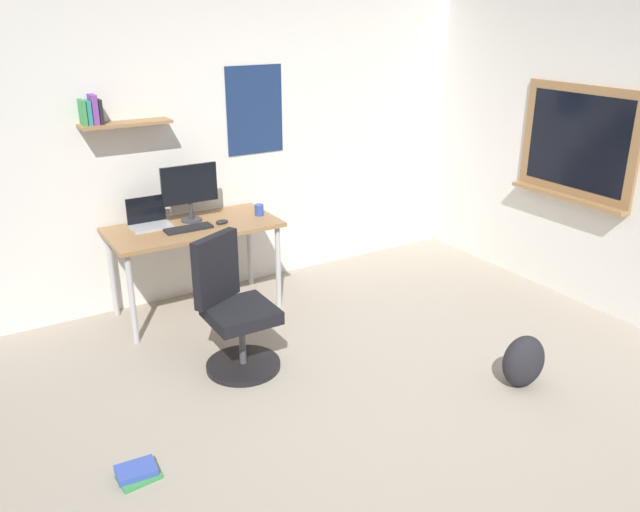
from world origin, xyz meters
TOP-DOWN VIEW (x-y plane):
  - ground_plane at (0.00, 0.00)m, footprint 5.20×5.20m
  - wall_back at (-0.00, 2.45)m, footprint 5.00×0.30m
  - desk at (-0.46, 2.03)m, footprint 1.34×0.67m
  - office_chair at (-0.57, 1.06)m, footprint 0.54×0.56m
  - laptop at (-0.77, 2.19)m, footprint 0.31×0.21m
  - monitor_primary at (-0.43, 2.14)m, footprint 0.46×0.17m
  - keyboard at (-0.53, 1.95)m, footprint 0.37×0.13m
  - computer_mouse at (-0.25, 1.95)m, footprint 0.10×0.06m
  - coffee_mug at (0.11, 2.00)m, footprint 0.08×0.08m
  - backpack at (0.96, -0.17)m, footprint 0.32×0.22m
  - book_stack_on_floor at (-1.51, 0.27)m, footprint 0.23×0.19m

SIDE VIEW (x-z plane):
  - ground_plane at x=0.00m, z-range 0.00..0.00m
  - book_stack_on_floor at x=-1.51m, z-range 0.00..0.06m
  - backpack at x=0.96m, z-range 0.00..0.36m
  - office_chair at x=-0.57m, z-range -0.07..0.88m
  - desk at x=-0.46m, z-range 0.30..1.05m
  - keyboard at x=-0.53m, z-range 0.75..0.77m
  - computer_mouse at x=-0.25m, z-range 0.75..0.78m
  - coffee_mug at x=0.11m, z-range 0.75..0.84m
  - laptop at x=-0.77m, z-range 0.69..0.92m
  - monitor_primary at x=-0.43m, z-range 0.79..1.25m
  - wall_back at x=0.00m, z-range 0.00..2.60m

